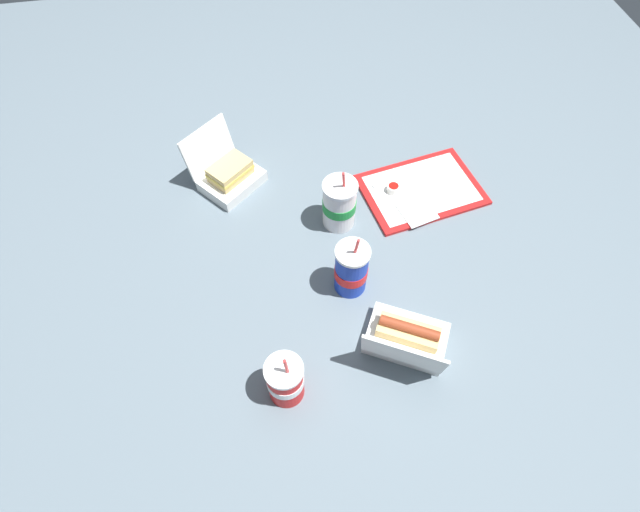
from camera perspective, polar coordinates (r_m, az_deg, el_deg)
ground_plane at (r=1.47m, az=-1.63°, el=-0.20°), size 3.20×3.20×0.00m
food_tray at (r=1.66m, az=11.49°, el=7.46°), size 0.41×0.32×0.01m
ketchup_cup at (r=1.62m, az=8.37°, el=7.69°), size 0.04×0.04×0.02m
napkin_stack at (r=1.58m, az=11.07°, el=4.99°), size 0.12×0.12×0.00m
plastic_fork at (r=1.66m, az=7.48°, el=8.74°), size 0.10×0.07×0.00m
clamshell_hotdog_front at (r=1.32m, az=9.84°, el=-9.25°), size 0.26×0.25×0.17m
clamshell_sandwich_back at (r=1.64m, az=-10.38°, el=9.20°), size 0.26×0.26×0.18m
soda_cup_back at (r=1.22m, az=-3.99°, el=-13.98°), size 0.09×0.09×0.21m
soda_cup_front at (r=1.35m, az=3.59°, el=-1.53°), size 0.09×0.09×0.23m
soda_cup_right at (r=1.49m, az=2.22°, el=5.96°), size 0.10×0.10×0.22m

